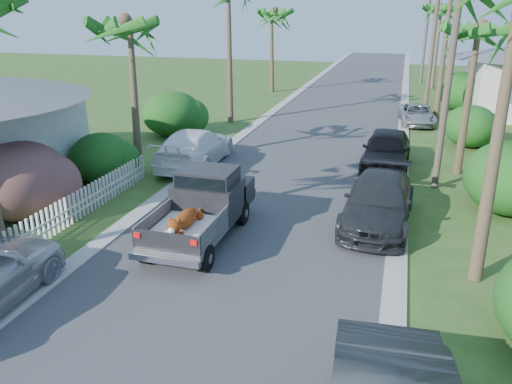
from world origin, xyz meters
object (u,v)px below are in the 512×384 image
(parked_car_rf, at_px, (386,150))
(pickup_truck, at_px, (205,204))
(parked_car_lf, at_px, (195,148))
(utility_pole_d, at_px, (426,32))
(palm_r_d, at_px, (442,7))
(parked_car_rm, at_px, (378,202))
(palm_l_b, at_px, (128,22))
(utility_pole_b, at_px, (450,68))
(palm_l_d, at_px, (272,10))
(palm_r_b, at_px, (479,28))
(utility_pole_c, at_px, (433,42))
(parked_car_rd, at_px, (417,115))

(parked_car_rf, bearing_deg, pickup_truck, -119.24)
(parked_car_lf, xyz_separation_m, utility_pole_d, (10.22, 29.91, 3.78))
(palm_r_d, relative_size, utility_pole_d, 0.89)
(parked_car_rm, distance_m, parked_car_lf, 9.30)
(pickup_truck, distance_m, palm_l_b, 9.23)
(parked_car_lf, height_order, utility_pole_b, utility_pole_b)
(palm_l_b, bearing_deg, palm_l_d, 89.22)
(palm_r_b, distance_m, utility_pole_c, 13.11)
(parked_car_rm, height_order, palm_r_b, palm_r_b)
(pickup_truck, bearing_deg, parked_car_lf, 115.29)
(palm_l_b, height_order, utility_pole_d, utility_pole_d)
(palm_r_b, distance_m, palm_r_d, 25.01)
(palm_l_b, bearing_deg, utility_pole_c, 52.22)
(pickup_truck, distance_m, utility_pole_d, 37.39)
(parked_car_rm, xyz_separation_m, utility_pole_d, (1.99, 34.22, 3.85))
(parked_car_lf, relative_size, palm_l_d, 0.73)
(parked_car_rm, bearing_deg, palm_l_d, 114.47)
(parked_car_rf, distance_m, parked_car_lf, 8.44)
(palm_l_b, xyz_separation_m, palm_l_d, (0.30, 22.00, 0.29))
(parked_car_lf, bearing_deg, utility_pole_b, 176.68)
(pickup_truck, bearing_deg, parked_car_rd, 70.40)
(parked_car_rm, height_order, parked_car_lf, parked_car_lf)
(palm_l_d, relative_size, utility_pole_b, 0.86)
(parked_car_rm, bearing_deg, palm_r_b, 66.95)
(utility_pole_b, bearing_deg, parked_car_rf, 135.00)
(parked_car_rd, height_order, palm_l_b, palm_l_b)
(pickup_truck, distance_m, palm_r_b, 12.76)
(pickup_truck, xyz_separation_m, parked_car_rm, (5.10, 2.32, -0.26))
(palm_l_b, distance_m, palm_l_d, 22.00)
(parked_car_rd, bearing_deg, pickup_truck, -115.25)
(pickup_truck, distance_m, palm_l_d, 28.51)
(parked_car_lf, relative_size, utility_pole_d, 0.63)
(pickup_truck, relative_size, parked_car_lf, 0.91)
(parked_car_rm, relative_size, parked_car_rf, 1.06)
(parked_car_rm, relative_size, palm_l_b, 0.70)
(parked_car_lf, distance_m, utility_pole_b, 10.90)
(parked_car_rf, xyz_separation_m, parked_car_lf, (-8.22, -1.91, -0.02))
(palm_r_d, distance_m, utility_pole_b, 27.10)
(pickup_truck, distance_m, palm_r_d, 34.95)
(parked_car_rd, bearing_deg, palm_r_d, 78.76)
(parked_car_rf, distance_m, utility_pole_b, 4.71)
(parked_car_rd, distance_m, palm_r_b, 11.19)
(palm_l_d, bearing_deg, parked_car_rd, -38.99)
(parked_car_rf, height_order, utility_pole_c, utility_pole_c)
(parked_car_lf, height_order, palm_l_d, palm_l_d)
(utility_pole_c, bearing_deg, parked_car_rd, -100.28)
(utility_pole_c, relative_size, utility_pole_d, 1.00)
(palm_r_b, xyz_separation_m, palm_r_d, (-0.10, 25.00, 0.79))
(parked_car_rd, bearing_deg, parked_car_rf, -103.86)
(palm_l_b, bearing_deg, parked_car_lf, 26.70)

